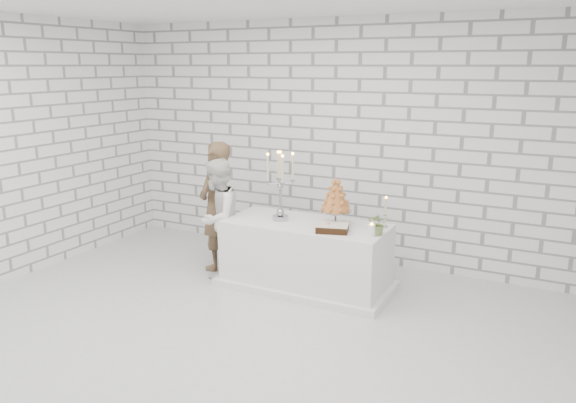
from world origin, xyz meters
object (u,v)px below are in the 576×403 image
object	(u,v)px
croquembouche	(336,201)
bride	(218,218)
cake_table	(306,255)
groom	(217,206)
candelabra	(280,186)

from	to	relation	value
croquembouche	bride	bearing A→B (deg)	-172.49
cake_table	groom	world-z (taller)	groom
cake_table	croquembouche	xyz separation A→B (m)	(0.32, 0.06, 0.64)
groom	croquembouche	bearing A→B (deg)	86.92
cake_table	groom	size ratio (longest dim) A/B	1.15
groom	croquembouche	size ratio (longest dim) A/B	2.95
groom	bride	bearing A→B (deg)	33.59
croquembouche	cake_table	bearing A→B (deg)	-169.02
candelabra	croquembouche	distance (m)	0.64
groom	candelabra	distance (m)	0.99
bride	croquembouche	size ratio (longest dim) A/B	2.64
groom	croquembouche	xyz separation A→B (m)	(1.55, -0.01, 0.23)
bride	croquembouche	world-z (taller)	bride
cake_table	groom	bearing A→B (deg)	176.64
candelabra	groom	bearing A→B (deg)	173.97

